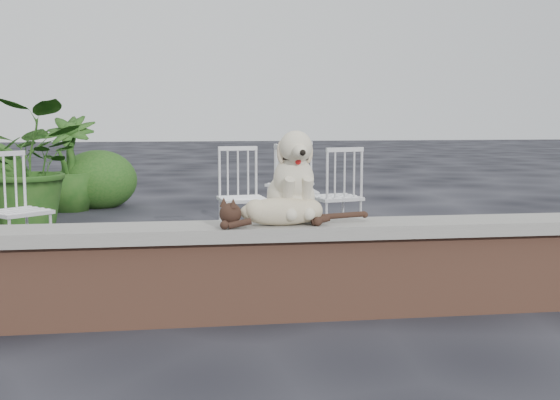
{
  "coord_description": "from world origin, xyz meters",
  "views": [
    {
      "loc": [
        -0.62,
        -4.08,
        1.23
      ],
      "look_at": [
        -0.0,
        0.2,
        0.7
      ],
      "focal_mm": 44.11,
      "sensor_mm": 36.0,
      "label": 1
    }
  ],
  "objects": [
    {
      "name": "ground",
      "position": [
        0.0,
        0.0,
        0.0
      ],
      "size": [
        60.0,
        60.0,
        0.0
      ],
      "primitive_type": "plane",
      "color": "black",
      "rests_on": "ground"
    },
    {
      "name": "brick_wall",
      "position": [
        0.0,
        0.0,
        0.25
      ],
      "size": [
        6.0,
        0.3,
        0.5
      ],
      "primitive_type": "cube",
      "color": "brown",
      "rests_on": "ground"
    },
    {
      "name": "capstone",
      "position": [
        0.0,
        0.0,
        0.54
      ],
      "size": [
        6.2,
        0.4,
        0.08
      ],
      "primitive_type": "cube",
      "color": "slate",
      "rests_on": "brick_wall"
    },
    {
      "name": "dog",
      "position": [
        0.05,
        0.08,
        0.87
      ],
      "size": [
        0.42,
        0.53,
        0.57
      ],
      "primitive_type": null,
      "rotation": [
        0.0,
        0.0,
        0.1
      ],
      "color": "beige",
      "rests_on": "capstone"
    },
    {
      "name": "cat",
      "position": [
        -0.03,
        -0.07,
        0.67
      ],
      "size": [
        1.13,
        0.37,
        0.19
      ],
      "primitive_type": null,
      "rotation": [
        0.0,
        0.0,
        0.1
      ],
      "color": "tan",
      "rests_on": "capstone"
    },
    {
      "name": "chair_a",
      "position": [
        -1.94,
        1.71,
        0.47
      ],
      "size": [
        0.79,
        0.79,
        0.94
      ],
      "primitive_type": null,
      "rotation": [
        0.0,
        0.0,
        0.74
      ],
      "color": "silver",
      "rests_on": "ground"
    },
    {
      "name": "chair_b",
      "position": [
        -0.05,
        2.34,
        0.47
      ],
      "size": [
        0.62,
        0.62,
        0.94
      ],
      "primitive_type": null,
      "rotation": [
        0.0,
        0.0,
        0.11
      ],
      "color": "silver",
      "rests_on": "ground"
    },
    {
      "name": "chair_d",
      "position": [
        0.61,
        3.65,
        0.47
      ],
      "size": [
        0.78,
        0.78,
        0.94
      ],
      "primitive_type": null,
      "rotation": [
        0.0,
        0.0,
        -0.65
      ],
      "color": "silver",
      "rests_on": "ground"
    },
    {
      "name": "chair_c",
      "position": [
        0.84,
        2.32,
        0.47
      ],
      "size": [
        0.68,
        0.68,
        0.94
      ],
      "primitive_type": null,
      "rotation": [
        0.0,
        0.0,
        3.39
      ],
      "color": "silver",
      "rests_on": "ground"
    },
    {
      "name": "chair_e",
      "position": [
        0.56,
        2.88,
        0.47
      ],
      "size": [
        0.56,
        0.56,
        0.94
      ],
      "primitive_type": null,
      "rotation": [
        0.0,
        0.0,
        1.56
      ],
      "color": "silver",
      "rests_on": "ground"
    },
    {
      "name": "potted_plant_a",
      "position": [
        -2.24,
        3.78,
        0.71
      ],
      "size": [
        1.48,
        1.35,
        1.41
      ],
      "primitive_type": "imported",
      "rotation": [
        0.0,
        0.0,
        -0.22
      ],
      "color": "#1A4413",
      "rests_on": "ground"
    },
    {
      "name": "potted_plant_b",
      "position": [
        -2.05,
        5.14,
        0.62
      ],
      "size": [
        0.81,
        0.81,
        1.24
      ],
      "primitive_type": "imported",
      "rotation": [
        0.0,
        0.0,
        -0.2
      ],
      "color": "#1A4413",
      "rests_on": "ground"
    },
    {
      "name": "shrubbery",
      "position": [
        -2.71,
        4.44,
        0.43
      ],
      "size": [
        2.46,
        2.39,
        1.06
      ],
      "color": "#1A4413",
      "rests_on": "ground"
    }
  ]
}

